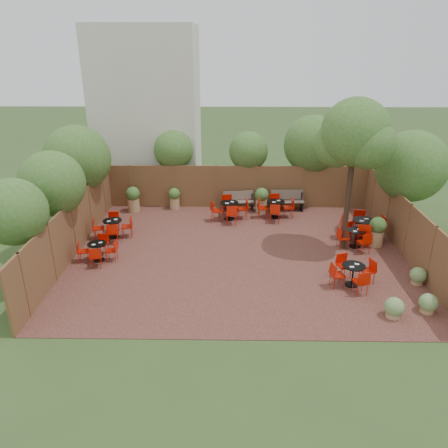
{
  "coord_description": "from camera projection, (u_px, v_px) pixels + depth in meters",
  "views": [
    {
      "loc": [
        -0.31,
        -14.28,
        7.18
      ],
      "look_at": [
        -0.56,
        0.5,
        1.0
      ],
      "focal_mm": 34.83,
      "sensor_mm": 36.0,
      "label": 1
    }
  ],
  "objects": [
    {
      "name": "courtyard_paving",
      "position": [
        239.0,
        254.0,
        15.94
      ],
      "size": [
        12.0,
        10.0,
        0.02
      ],
      "primitive_type": "cube",
      "color": "#391D17",
      "rests_on": "ground"
    },
    {
      "name": "fence_back",
      "position": [
        237.0,
        187.0,
        20.17
      ],
      "size": [
        12.0,
        0.08,
        2.0
      ],
      "primitive_type": "cube",
      "color": "brown",
      "rests_on": "ground"
    },
    {
      "name": "courtyard_tree",
      "position": [
        355.0,
        138.0,
        14.83
      ],
      "size": [
        2.58,
        2.48,
        5.53
      ],
      "rotation": [
        0.0,
        0.0,
        -0.02
      ],
      "color": "black",
      "rests_on": "courtyard_paving"
    },
    {
      "name": "ground",
      "position": [
        239.0,
        254.0,
        15.94
      ],
      "size": [
        80.0,
        80.0,
        0.0
      ],
      "primitive_type": "plane",
      "color": "#354F23",
      "rests_on": "ground"
    },
    {
      "name": "planters",
      "position": [
        236.0,
        206.0,
        18.86
      ],
      "size": [
        10.62,
        4.46,
        1.16
      ],
      "color": "#A27D51",
      "rests_on": "courtyard_paving"
    },
    {
      "name": "neighbour_building",
      "position": [
        148.0,
        111.0,
        21.85
      ],
      "size": [
        5.0,
        4.0,
        8.0
      ],
      "primitive_type": "cube",
      "color": "beige",
      "rests_on": "ground"
    },
    {
      "name": "fence_right",
      "position": [
        407.0,
        231.0,
        15.47
      ],
      "size": [
        0.08,
        10.0,
        2.0
      ],
      "primitive_type": "cube",
      "color": "brown",
      "rests_on": "ground"
    },
    {
      "name": "bistro_tables",
      "position": [
        262.0,
        229.0,
        17.0
      ],
      "size": [
        11.45,
        7.33,
        0.95
      ],
      "color": "black",
      "rests_on": "courtyard_paving"
    },
    {
      "name": "fence_left",
      "position": [
        73.0,
        228.0,
        15.65
      ],
      "size": [
        0.08,
        10.0,
        2.0
      ],
      "primitive_type": "cube",
      "color": "brown",
      "rests_on": "ground"
    },
    {
      "name": "overhang_foliage",
      "position": [
        219.0,
        162.0,
        17.55
      ],
      "size": [
        15.92,
        10.66,
        2.73
      ],
      "color": "#355D1E",
      "rests_on": "ground"
    },
    {
      "name": "park_bench_right",
      "position": [
        287.0,
        200.0,
        19.98
      ],
      "size": [
        1.52,
        0.56,
        0.93
      ],
      "rotation": [
        0.0,
        0.0,
        0.05
      ],
      "color": "brown",
      "rests_on": "courtyard_paving"
    },
    {
      "name": "low_shrubs",
      "position": [
        413.0,
        296.0,
        12.77
      ],
      "size": [
        1.94,
        2.4,
        0.6
      ],
      "color": "#A27D51",
      "rests_on": "courtyard_paving"
    },
    {
      "name": "park_bench_left",
      "position": [
        238.0,
        200.0,
        20.02
      ],
      "size": [
        1.44,
        0.64,
        0.86
      ],
      "rotation": [
        0.0,
        0.0,
        0.14
      ],
      "color": "brown",
      "rests_on": "courtyard_paving"
    }
  ]
}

